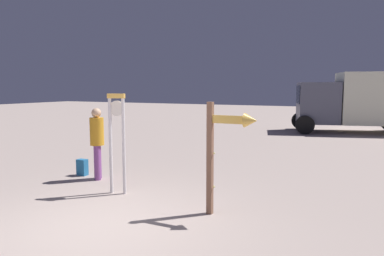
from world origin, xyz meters
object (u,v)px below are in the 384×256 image
Objects in this scene: arrow_sign at (226,141)px; backpack at (83,167)px; standing_clock at (117,135)px; box_truck_near at (367,100)px; person_near_clock at (97,140)px.

arrow_sign is 4.77m from backpack.
arrow_sign reaches higher than backpack.
box_truck_near is (4.59, 14.12, 0.36)m from standing_clock.
standing_clock is at bearing -26.53° from backpack.
person_near_clock reaches higher than backpack.
backpack is at bearing 167.37° from person_near_clock.
box_truck_near is (5.81, 13.34, 0.65)m from person_near_clock.
standing_clock is 1.21× the size of person_near_clock.
arrow_sign is at bearing -15.64° from backpack.
standing_clock is 1.47m from person_near_clock.
box_truck_near reaches higher than standing_clock.
backpack is at bearing 153.47° from standing_clock.
person_near_clock is (-3.82, 1.11, -0.37)m from arrow_sign.
backpack is (-1.85, 0.92, -1.07)m from standing_clock.
backpack is 14.76m from box_truck_near.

